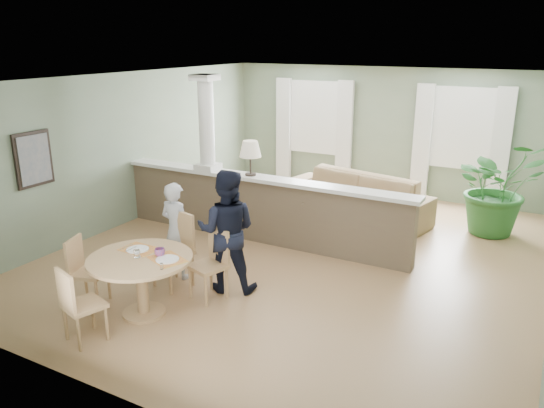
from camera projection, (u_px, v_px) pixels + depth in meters
The scene contains 12 objects.
ground at pixel (302, 254), 8.38m from camera, with size 8.00×8.00×0.00m, color #A67A57.
room_shell at pixel (319, 134), 8.37m from camera, with size 7.02×8.02×2.71m.
pony_wall at pixel (254, 199), 8.78m from camera, with size 5.32×0.38×2.70m.
sofa at pixel (352, 198), 9.87m from camera, with size 2.84×1.11×0.83m, color #88684A.
houseplant at pixel (497, 187), 9.05m from camera, with size 1.49×1.29×1.65m, color #286227.
dining_table at pixel (142, 269), 6.37m from camera, with size 1.26×1.26×0.86m.
chair_far_boy at pixel (177, 246), 7.20m from camera, with size 0.56×0.56×1.01m.
chair_far_man at pixel (212, 260), 6.86m from camera, with size 0.52×0.52×0.92m.
chair_near at pixel (77, 303), 5.80m from camera, with size 0.50×0.50×0.89m.
chair_side at pixel (84, 268), 6.68m from camera, with size 0.50×0.50×0.88m.
child_person at pixel (176, 231), 7.39m from camera, with size 0.51×0.33×1.39m, color #ABACB1.
man_person at pixel (227, 231), 6.98m from camera, with size 0.81×0.63×1.66m, color black.
Camera 1 is at (3.31, -7.03, 3.26)m, focal length 35.00 mm.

